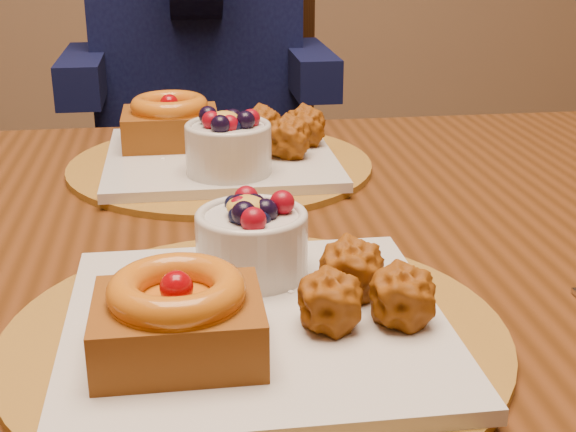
% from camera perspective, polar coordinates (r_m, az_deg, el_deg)
% --- Properties ---
extents(dining_table, '(1.60, 0.90, 0.76)m').
position_cam_1_polar(dining_table, '(0.84, -3.75, -6.07)').
color(dining_table, '#3D200B').
rests_on(dining_table, ground).
extents(place_setting_near, '(0.38, 0.38, 0.09)m').
position_cam_1_polar(place_setting_near, '(0.60, -2.67, -6.42)').
color(place_setting_near, brown).
rests_on(place_setting_near, dining_table).
extents(place_setting_far, '(0.38, 0.38, 0.09)m').
position_cam_1_polar(place_setting_far, '(1.00, -5.05, 4.90)').
color(place_setting_far, brown).
rests_on(place_setting_far, dining_table).
extents(chair_far, '(0.50, 0.50, 0.94)m').
position_cam_1_polar(chair_far, '(1.82, -4.22, 3.57)').
color(chair_far, black).
rests_on(chair_far, ground).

